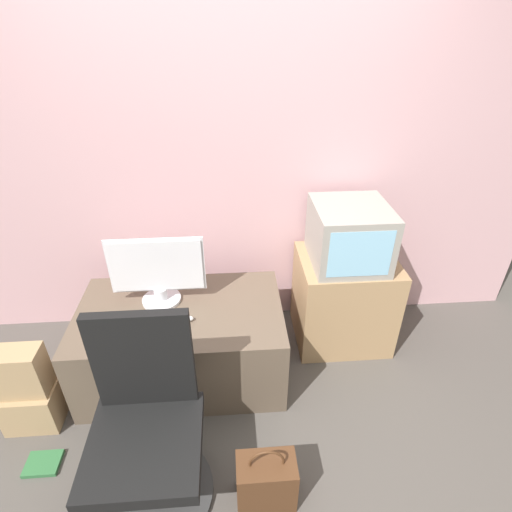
% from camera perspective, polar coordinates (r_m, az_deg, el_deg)
% --- Properties ---
extents(ground_plane, '(12.00, 12.00, 0.00)m').
position_cam_1_polar(ground_plane, '(2.40, -2.24, -28.43)').
color(ground_plane, '#4C4742').
extents(wall_back, '(4.40, 0.05, 2.60)m').
position_cam_1_polar(wall_back, '(2.64, -4.07, 14.46)').
color(wall_back, '#CC9EA3').
rests_on(wall_back, ground_plane).
extents(desk, '(1.25, 0.75, 0.52)m').
position_cam_1_polar(desk, '(2.66, -10.34, -11.91)').
color(desk, brown).
rests_on(desk, ground_plane).
extents(side_stand, '(0.64, 0.54, 0.67)m').
position_cam_1_polar(side_stand, '(2.91, 12.32, -6.07)').
color(side_stand, '#A37F56').
rests_on(side_stand, ground_plane).
extents(main_monitor, '(0.57, 0.24, 0.44)m').
position_cam_1_polar(main_monitor, '(2.46, -13.89, -2.18)').
color(main_monitor, silver).
rests_on(main_monitor, desk).
extents(keyboard, '(0.31, 0.11, 0.01)m').
position_cam_1_polar(keyboard, '(2.41, -14.54, -9.55)').
color(keyboard, '#2D2D2D').
rests_on(keyboard, desk).
extents(mouse, '(0.06, 0.03, 0.04)m').
position_cam_1_polar(mouse, '(2.39, -9.65, -8.82)').
color(mouse, silver).
rests_on(mouse, desk).
extents(crt_tv, '(0.46, 0.49, 0.39)m').
position_cam_1_polar(crt_tv, '(2.60, 13.17, 2.95)').
color(crt_tv, gray).
rests_on(crt_tv, side_stand).
extents(office_chair, '(0.58, 0.58, 0.98)m').
position_cam_1_polar(office_chair, '(2.10, -15.28, -23.20)').
color(office_chair, '#333333').
rests_on(office_chair, ground_plane).
extents(cardboard_box_lower, '(0.30, 0.23, 0.26)m').
position_cam_1_polar(cardboard_box_lower, '(2.78, -29.18, -18.08)').
color(cardboard_box_lower, '#A3845B').
rests_on(cardboard_box_lower, ground_plane).
extents(cardboard_box_upper, '(0.28, 0.16, 0.29)m').
position_cam_1_polar(cardboard_box_upper, '(2.60, -30.78, -14.02)').
color(cardboard_box_upper, '#A3845B').
rests_on(cardboard_box_upper, cardboard_box_lower).
extents(handbag, '(0.29, 0.17, 0.38)m').
position_cam_1_polar(handbag, '(2.21, 1.47, -29.40)').
color(handbag, '#4C2D19').
rests_on(handbag, ground_plane).
extents(book, '(0.18, 0.14, 0.02)m').
position_cam_1_polar(book, '(2.66, -28.12, -24.69)').
color(book, '#2D6638').
rests_on(book, ground_plane).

